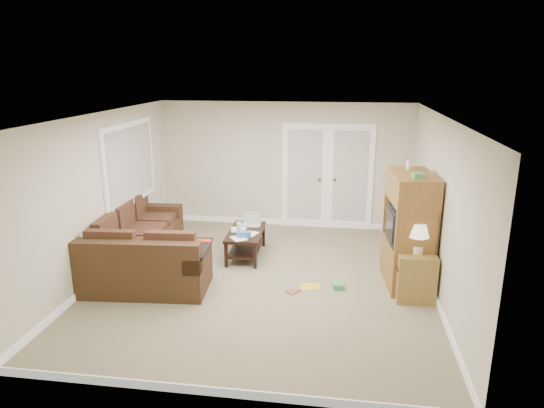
% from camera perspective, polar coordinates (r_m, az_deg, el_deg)
% --- Properties ---
extents(floor, '(5.50, 5.50, 0.00)m').
position_cam_1_polar(floor, '(7.51, -1.05, -8.96)').
color(floor, gray).
rests_on(floor, ground).
extents(ceiling, '(5.00, 5.50, 0.02)m').
position_cam_1_polar(ceiling, '(6.85, -1.15, 10.38)').
color(ceiling, white).
rests_on(ceiling, wall_back).
extents(wall_left, '(0.02, 5.50, 2.50)m').
position_cam_1_polar(wall_left, '(7.87, -19.37, 0.95)').
color(wall_left, beige).
rests_on(wall_left, floor).
extents(wall_right, '(0.02, 5.50, 2.50)m').
position_cam_1_polar(wall_right, '(7.13, 19.15, -0.53)').
color(wall_right, beige).
rests_on(wall_right, floor).
extents(wall_back, '(5.00, 0.02, 2.50)m').
position_cam_1_polar(wall_back, '(9.73, 1.53, 4.58)').
color(wall_back, beige).
rests_on(wall_back, floor).
extents(wall_front, '(5.00, 0.02, 2.50)m').
position_cam_1_polar(wall_front, '(4.55, -6.79, -9.01)').
color(wall_front, beige).
rests_on(wall_front, floor).
extents(baseboards, '(5.00, 5.50, 0.10)m').
position_cam_1_polar(baseboards, '(7.49, -1.05, -8.61)').
color(baseboards, white).
rests_on(baseboards, floor).
extents(french_doors, '(1.80, 0.05, 2.13)m').
position_cam_1_polar(french_doors, '(9.68, 6.51, 3.13)').
color(french_doors, white).
rests_on(french_doors, floor).
extents(window_left, '(0.05, 1.92, 1.42)m').
position_cam_1_polar(window_left, '(8.67, -16.34, 4.56)').
color(window_left, white).
rests_on(window_left, wall_left).
extents(sectional_sofa, '(2.07, 2.84, 0.86)m').
position_cam_1_polar(sectional_sofa, '(8.00, -15.10, -5.33)').
color(sectional_sofa, '#442C1A').
rests_on(sectional_sofa, floor).
extents(coffee_table, '(0.59, 1.13, 0.76)m').
position_cam_1_polar(coffee_table, '(8.36, -3.06, -4.48)').
color(coffee_table, black).
rests_on(coffee_table, floor).
extents(tv_armoire, '(0.67, 1.10, 1.82)m').
position_cam_1_polar(tv_armoire, '(7.39, 15.75, -2.87)').
color(tv_armoire, brown).
rests_on(tv_armoire, floor).
extents(side_cabinet, '(0.53, 0.53, 1.10)m').
position_cam_1_polar(side_cabinet, '(7.12, 16.51, -7.62)').
color(side_cabinet, olive).
rests_on(side_cabinet, floor).
extents(space_heater, '(0.13, 0.11, 0.32)m').
position_cam_1_polar(space_heater, '(9.70, 13.17, -2.56)').
color(space_heater, silver).
rests_on(space_heater, floor).
extents(floor_magazine, '(0.34, 0.30, 0.01)m').
position_cam_1_polar(floor_magazine, '(7.34, 4.55, -9.62)').
color(floor_magazine, gold).
rests_on(floor_magazine, floor).
extents(floor_greenbox, '(0.17, 0.22, 0.08)m').
position_cam_1_polar(floor_greenbox, '(7.32, 7.78, -9.45)').
color(floor_greenbox, '#459854').
rests_on(floor_greenbox, floor).
extents(floor_book, '(0.24, 0.25, 0.02)m').
position_cam_1_polar(floor_book, '(7.21, 2.04, -10.03)').
color(floor_book, brown).
rests_on(floor_book, floor).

